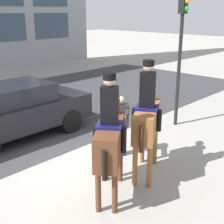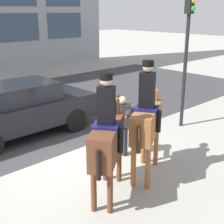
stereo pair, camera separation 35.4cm
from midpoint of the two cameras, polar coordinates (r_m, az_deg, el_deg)
name	(u,v)px [view 2 (the right image)]	position (r m, az deg, el deg)	size (l,w,h in m)	color
ground_plane	(80,158)	(8.10, -4.70, -8.48)	(80.00, 80.00, 0.00)	#9E9B93
mounted_horse_lead	(108,136)	(6.08, 0.85, -4.44)	(1.72, 1.41, 2.55)	#59331E
mounted_horse_companion	(147,118)	(6.88, 7.89, -1.13)	(1.80, 1.23, 2.65)	brown
pedestrian_bystander	(123,122)	(7.88, 3.23, -1.80)	(0.69, 0.81, 1.59)	#232328
street_car_near_lane	(21,109)	(9.52, -15.36, 0.56)	(4.39, 1.81, 1.62)	black
traffic_light	(188,38)	(9.94, 14.69, 12.99)	(0.24, 0.29, 4.24)	black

